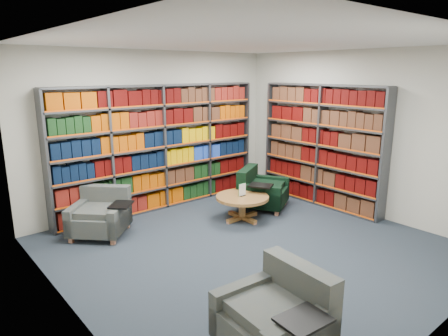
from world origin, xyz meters
TOP-DOWN VIEW (x-y plane):
  - room_shell at (0.00, 0.00)m, footprint 5.02×5.02m
  - bookshelf_back at (0.00, 2.34)m, footprint 4.00×0.28m
  - bookshelf_right at (2.34, 0.60)m, footprint 0.28×2.50m
  - chair_teal_left at (-1.41, 1.85)m, footprint 1.09×1.09m
  - chair_green_right at (1.31, 1.15)m, footprint 1.09×1.09m
  - chair_teal_front at (-1.27, -1.69)m, footprint 0.89×1.00m
  - coffee_table at (0.64, 0.89)m, footprint 0.88×0.88m

SIDE VIEW (x-z plane):
  - chair_teal_left at x=-1.41m, z-range -0.07..0.63m
  - chair_green_right at x=1.31m, z-range -0.07..0.65m
  - chair_teal_front at x=-1.27m, z-range -0.07..0.68m
  - coffee_table at x=0.64m, z-range 0.02..0.64m
  - bookshelf_back at x=0.00m, z-range 0.00..2.20m
  - bookshelf_right at x=2.34m, z-range 0.00..2.20m
  - room_shell at x=0.00m, z-range -0.01..2.81m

